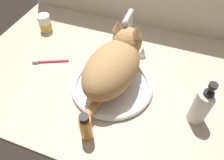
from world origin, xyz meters
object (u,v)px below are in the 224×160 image
object	(u,v)px
sink_basin	(112,85)
soap_pump_bottle	(201,106)
cat	(115,63)
pill_bottle	(45,23)
amber_bottle	(86,127)
toothbrush	(49,61)
faucet	(128,39)

from	to	relation	value
sink_basin	soap_pump_bottle	world-z (taller)	soap_pump_bottle
sink_basin	cat	distance (cm)	10.24
cat	pill_bottle	world-z (taller)	cat
sink_basin	pill_bottle	distance (cm)	50.84
cat	amber_bottle	size ratio (longest dim) A/B	3.12
amber_bottle	soap_pump_bottle	bearing A→B (deg)	30.19
sink_basin	pill_bottle	xyz separation A→B (cm)	(-44.72, 24.00, 2.86)
cat	soap_pump_bottle	world-z (taller)	cat
sink_basin	cat	bearing A→B (deg)	81.40
cat	toothbrush	world-z (taller)	cat
sink_basin	amber_bottle	world-z (taller)	amber_bottle
sink_basin	amber_bottle	size ratio (longest dim) A/B	2.62
faucet	pill_bottle	distance (cm)	45.14
faucet	pill_bottle	world-z (taller)	faucet
faucet	soap_pump_bottle	world-z (taller)	faucet
sink_basin	soap_pump_bottle	distance (cm)	33.19
amber_bottle	pill_bottle	world-z (taller)	amber_bottle
sink_basin	pill_bottle	world-z (taller)	pill_bottle
faucet	toothbrush	distance (cm)	35.98
soap_pump_bottle	amber_bottle	world-z (taller)	soap_pump_bottle
soap_pump_bottle	amber_bottle	distance (cm)	38.04
sink_basin	faucet	distance (cm)	21.93
pill_bottle	toothbrush	size ratio (longest dim) A/B	0.57
amber_bottle	toothbrush	bearing A→B (deg)	139.02
sink_basin	toothbrush	distance (cm)	30.89
cat	soap_pump_bottle	size ratio (longest dim) A/B	2.07
sink_basin	soap_pump_bottle	xyz separation A→B (cm)	(32.38, -3.54, 6.38)
soap_pump_bottle	amber_bottle	bearing A→B (deg)	-149.81
toothbrush	amber_bottle	bearing A→B (deg)	-40.98
cat	soap_pump_bottle	xyz separation A→B (cm)	(32.01, -5.94, -3.56)
amber_bottle	toothbrush	world-z (taller)	amber_bottle
faucet	amber_bottle	xyz separation A→B (cm)	(-0.47, -43.13, -3.03)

